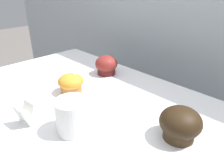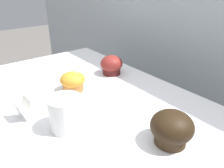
{
  "view_description": "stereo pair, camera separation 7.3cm",
  "coord_description": "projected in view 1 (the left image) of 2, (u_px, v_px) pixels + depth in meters",
  "views": [
    {
      "loc": [
        0.51,
        -0.37,
        1.29
      ],
      "look_at": [
        0.04,
        0.08,
        0.97
      ],
      "focal_mm": 35.0,
      "sensor_mm": 36.0,
      "label": 1
    },
    {
      "loc": [
        0.56,
        -0.32,
        1.29
      ],
      "look_at": [
        0.04,
        0.08,
        0.97
      ],
      "focal_mm": 35.0,
      "sensor_mm": 36.0,
      "label": 2
    }
  ],
  "objects": [
    {
      "name": "wall_back",
      "position": [
        178.0,
        63.0,
        1.11
      ],
      "size": [
        3.2,
        0.1,
        1.8
      ],
      "primitive_type": "cube",
      "color": "#A8B2B7",
      "rests_on": "ground"
    },
    {
      "name": "muffin_front_center",
      "position": [
        180.0,
        124.0,
        0.53
      ],
      "size": [
        0.1,
        0.1,
        0.09
      ],
      "color": "#3E2D1B",
      "rests_on": "display_counter"
    },
    {
      "name": "muffin_back_left",
      "position": [
        106.0,
        65.0,
        0.9
      ],
      "size": [
        0.09,
        0.09,
        0.08
      ],
      "color": "#521B1A",
      "rests_on": "display_counter"
    },
    {
      "name": "muffin_back_right",
      "position": [
        71.0,
        83.0,
        0.76
      ],
      "size": [
        0.09,
        0.09,
        0.07
      ],
      "color": "#C8793C",
      "rests_on": "display_counter"
    },
    {
      "name": "coffee_cup",
      "position": [
        73.0,
        115.0,
        0.56
      ],
      "size": [
        0.09,
        0.13,
        0.09
      ],
      "color": "white",
      "rests_on": "display_counter"
    },
    {
      "name": "price_card",
      "position": [
        24.0,
        114.0,
        0.59
      ],
      "size": [
        0.05,
        0.05,
        0.06
      ],
      "color": "white",
      "rests_on": "display_counter"
    }
  ]
}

